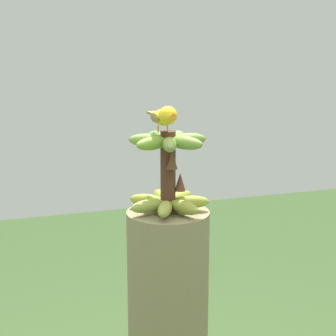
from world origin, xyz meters
TOP-DOWN VIEW (x-y plane):
  - banana_bunch at (0.00, 0.00)m, footprint 0.27×0.28m
  - perched_bird at (0.03, -0.02)m, footprint 0.22×0.06m

SIDE VIEW (x-z plane):
  - banana_bunch at x=0.00m, z-range 1.22..1.50m
  - perched_bird at x=0.03m, z-range 1.50..1.59m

